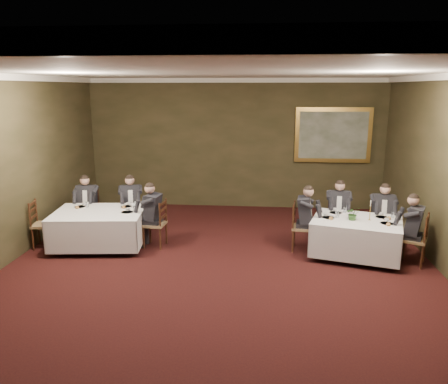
% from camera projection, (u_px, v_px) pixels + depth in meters
% --- Properties ---
extents(ground, '(10.00, 10.00, 0.00)m').
position_uv_depth(ground, '(216.00, 283.00, 7.46)').
color(ground, black).
rests_on(ground, ground).
extents(ceiling, '(8.00, 10.00, 0.10)m').
position_uv_depth(ceiling, '(215.00, 71.00, 6.65)').
color(ceiling, silver).
rests_on(ceiling, back_wall).
extents(back_wall, '(8.00, 0.10, 3.50)m').
position_uv_depth(back_wall, '(235.00, 144.00, 11.90)').
color(back_wall, '#2D2A16').
rests_on(back_wall, ground).
extents(crown_molding, '(8.00, 10.00, 0.12)m').
position_uv_depth(crown_molding, '(215.00, 75.00, 6.66)').
color(crown_molding, white).
rests_on(crown_molding, back_wall).
extents(table_main, '(1.95, 1.67, 0.67)m').
position_uv_depth(table_main, '(356.00, 235.00, 8.51)').
color(table_main, black).
rests_on(table_main, ground).
extents(table_second, '(1.97, 1.58, 0.67)m').
position_uv_depth(table_second, '(99.00, 226.00, 9.07)').
color(table_second, black).
rests_on(table_second, ground).
extents(chair_main_backleft, '(0.48, 0.46, 1.00)m').
position_uv_depth(chair_main_backleft, '(337.00, 228.00, 9.48)').
color(chair_main_backleft, olive).
rests_on(chair_main_backleft, ground).
extents(diner_main_backleft, '(0.45, 0.51, 1.35)m').
position_uv_depth(diner_main_backleft, '(338.00, 218.00, 9.42)').
color(diner_main_backleft, black).
rests_on(diner_main_backleft, chair_main_backleft).
extents(chair_main_backright, '(0.46, 0.44, 1.00)m').
position_uv_depth(chair_main_backright, '(380.00, 232.00, 9.18)').
color(chair_main_backright, olive).
rests_on(chair_main_backright, ground).
extents(diner_main_backright, '(0.44, 0.50, 1.35)m').
position_uv_depth(diner_main_backright, '(381.00, 222.00, 9.11)').
color(diner_main_backright, black).
rests_on(diner_main_backright, chair_main_backright).
extents(chair_main_endleft, '(0.48, 0.49, 1.00)m').
position_uv_depth(chair_main_endleft, '(302.00, 237.00, 8.91)').
color(chair_main_endleft, olive).
rests_on(chair_main_endleft, ground).
extents(diner_main_endleft, '(0.53, 0.46, 1.35)m').
position_uv_depth(diner_main_endleft, '(303.00, 226.00, 8.86)').
color(diner_main_endleft, black).
rests_on(diner_main_endleft, chair_main_endleft).
extents(chair_main_endright, '(0.57, 0.58, 1.00)m').
position_uv_depth(chair_main_endright, '(414.00, 250.00, 8.19)').
color(chair_main_endright, olive).
rests_on(chair_main_endright, ground).
extents(diner_main_endright, '(0.60, 0.56, 1.35)m').
position_uv_depth(diner_main_endright, '(414.00, 238.00, 8.14)').
color(diner_main_endright, black).
rests_on(diner_main_endright, chair_main_endright).
extents(chair_sec_backleft, '(0.46, 0.44, 1.00)m').
position_uv_depth(chair_sec_backleft, '(89.00, 220.00, 10.01)').
color(chair_sec_backleft, olive).
rests_on(chair_sec_backleft, ground).
extents(diner_sec_backleft, '(0.44, 0.50, 1.35)m').
position_uv_depth(diner_sec_backleft, '(88.00, 211.00, 9.95)').
color(diner_sec_backleft, black).
rests_on(diner_sec_backleft, chair_sec_backleft).
extents(chair_sec_backright, '(0.53, 0.52, 1.00)m').
position_uv_depth(chair_sec_backright, '(132.00, 220.00, 10.03)').
color(chair_sec_backright, olive).
rests_on(chair_sec_backright, ground).
extents(diner_sec_backright, '(0.51, 0.57, 1.35)m').
position_uv_depth(diner_sec_backright, '(131.00, 211.00, 9.96)').
color(diner_sec_backright, black).
rests_on(diner_sec_backright, chair_sec_backright).
extents(chair_sec_endright, '(0.47, 0.48, 1.00)m').
position_uv_depth(chair_sec_endright, '(156.00, 233.00, 9.12)').
color(chair_sec_endright, olive).
rests_on(chair_sec_endright, ground).
extents(diner_sec_endright, '(0.52, 0.45, 1.35)m').
position_uv_depth(diner_sec_endright, '(155.00, 223.00, 9.07)').
color(diner_sec_endright, black).
rests_on(diner_sec_endright, chair_sec_endright).
extents(chair_sec_endleft, '(0.48, 0.50, 1.00)m').
position_uv_depth(chair_sec_endleft, '(44.00, 234.00, 9.08)').
color(chair_sec_endleft, olive).
rests_on(chair_sec_endleft, ground).
extents(centerpiece, '(0.26, 0.22, 0.28)m').
position_uv_depth(centerpiece, '(353.00, 213.00, 8.38)').
color(centerpiece, '#2D5926').
rests_on(centerpiece, table_main).
extents(candlestick, '(0.06, 0.06, 0.41)m').
position_uv_depth(candlestick, '(370.00, 213.00, 8.38)').
color(candlestick, gold).
rests_on(candlestick, table_main).
extents(place_setting_table_main, '(0.33, 0.32, 0.14)m').
position_uv_depth(place_setting_table_main, '(338.00, 211.00, 8.93)').
color(place_setting_table_main, white).
rests_on(place_setting_table_main, table_main).
extents(place_setting_table_second, '(0.33, 0.31, 0.14)m').
position_uv_depth(place_setting_table_second, '(83.00, 205.00, 9.37)').
color(place_setting_table_second, white).
rests_on(place_setting_table_second, table_second).
extents(painting, '(2.00, 0.09, 1.45)m').
position_uv_depth(painting, '(333.00, 135.00, 11.55)').
color(painting, '#E2B152').
rests_on(painting, back_wall).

